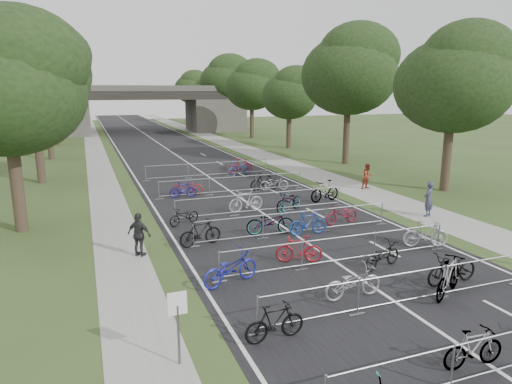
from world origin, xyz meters
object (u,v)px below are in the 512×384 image
Objects in this scene: overpass_bridge at (142,109)px; pedestrian_a at (428,199)px; pedestrian_c at (139,235)px; park_sign at (178,315)px; pedestrian_b at (368,176)px; bike_1 at (474,349)px.

pedestrian_a is (7.67, -53.62, -2.63)m from overpass_bridge.
overpass_bridge reaches higher than pedestrian_c.
park_sign is 1.10× the size of pedestrian_b.
bike_1 is at bearing -21.85° from park_sign.
overpass_bridge reaches higher than pedestrian_a.
pedestrian_a is at bearing -136.59° from pedestrian_c.
park_sign is at bearing 130.66° from pedestrian_c.
pedestrian_c is at bearing -97.14° from overpass_bridge.
pedestrian_c is (0.00, 7.69, -0.40)m from park_sign.
bike_1 is at bearing 162.44° from pedestrian_c.
pedestrian_b reaches higher than bike_1.
pedestrian_b is at bearing -23.13° from bike_1.
bike_1 is 0.90× the size of pedestrian_a.
pedestrian_a is 1.05× the size of pedestrian_c.
bike_1 is 12.04m from pedestrian_c.
overpass_bridge is 18.98× the size of bike_1.
park_sign is at bearing -148.65° from pedestrian_b.
pedestrian_c is at bearing 35.86° from bike_1.
park_sign is at bearing 72.23° from bike_1.
park_sign is 1.06× the size of pedestrian_c.
pedestrian_c is at bearing -26.34° from pedestrian_a.
bike_1 is at bearing -130.37° from pedestrian_b.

